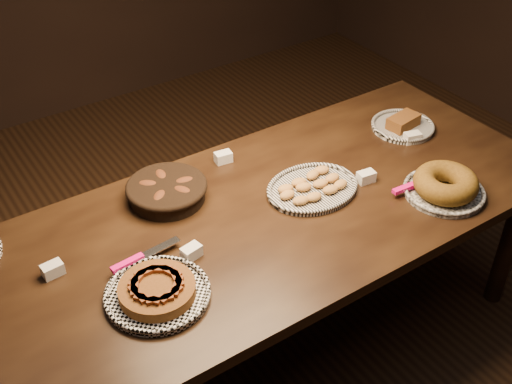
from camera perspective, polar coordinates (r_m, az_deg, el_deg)
ground at (r=2.94m, az=0.66°, el=-13.32°), size 5.00×5.00×0.00m
buffet_table at (r=2.46m, az=0.77°, el=-3.21°), size 2.40×1.00×0.75m
apple_tart_plate at (r=2.10m, az=-8.79°, el=-8.72°), size 0.35×0.38×0.07m
madeleine_platter at (r=2.52m, az=5.03°, el=0.39°), size 0.38×0.31×0.04m
bundt_cake_plate at (r=2.59m, az=16.45°, el=0.53°), size 0.34×0.32×0.10m
croissant_basket at (r=2.48m, az=-7.93°, el=0.21°), size 0.31×0.31×0.08m
loaf_plate at (r=2.98m, az=12.92°, el=5.82°), size 0.28×0.28×0.07m
tent_cards at (r=2.48m, az=0.40°, el=-0.10°), size 1.67×0.49×0.04m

